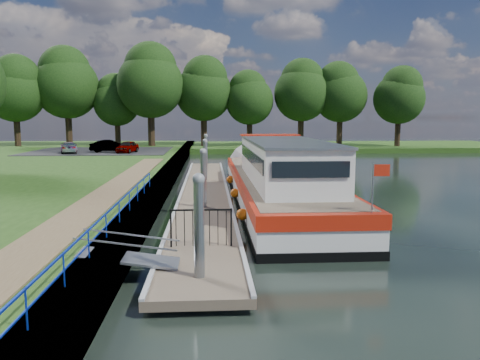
{
  "coord_description": "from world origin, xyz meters",
  "views": [
    {
      "loc": [
        0.26,
        -11.51,
        4.24
      ],
      "look_at": [
        1.66,
        9.75,
        1.4
      ],
      "focal_mm": 35.0,
      "sensor_mm": 36.0,
      "label": 1
    }
  ],
  "objects": [
    {
      "name": "car_a",
      "position": [
        -7.78,
        35.05,
        1.42
      ],
      "size": [
        2.01,
        3.62,
        1.16
      ],
      "primitive_type": "imported",
      "rotation": [
        0.0,
        0.0,
        -0.2
      ],
      "color": "#999999",
      "rests_on": "carpark"
    },
    {
      "name": "bank_edge",
      "position": [
        -2.55,
        15.0,
        0.39
      ],
      "size": [
        1.1,
        90.0,
        0.78
      ],
      "primitive_type": "cube",
      "color": "#473D2D",
      "rests_on": "ground"
    },
    {
      "name": "blue_fence",
      "position": [
        -2.75,
        3.0,
        1.31
      ],
      "size": [
        0.04,
        18.04,
        0.72
      ],
      "color": "#0C2DBF",
      "rests_on": "riverbank"
    },
    {
      "name": "ground",
      "position": [
        0.0,
        0.0,
        0.0
      ],
      "size": [
        160.0,
        160.0,
        0.0
      ],
      "primitive_type": "plane",
      "color": "black",
      "rests_on": "ground"
    },
    {
      "name": "far_bank",
      "position": [
        12.0,
        52.0,
        0.3
      ],
      "size": [
        60.0,
        18.0,
        0.6
      ],
      "primitive_type": "cube",
      "color": "#1F4012",
      "rests_on": "ground"
    },
    {
      "name": "footpath",
      "position": [
        -4.4,
        8.0,
        0.8
      ],
      "size": [
        1.6,
        40.0,
        0.05
      ],
      "primitive_type": "cube",
      "color": "brown",
      "rests_on": "riverbank"
    },
    {
      "name": "gate_panel",
      "position": [
        -0.0,
        2.2,
        1.15
      ],
      "size": [
        1.85,
        0.05,
        1.15
      ],
      "color": "black",
      "rests_on": "ground"
    },
    {
      "name": "pontoon",
      "position": [
        0.0,
        13.0,
        0.18
      ],
      "size": [
        2.5,
        30.0,
        0.56
      ],
      "color": "brown",
      "rests_on": "ground"
    },
    {
      "name": "gangway",
      "position": [
        -1.85,
        0.5,
        0.63
      ],
      "size": [
        2.58,
        1.0,
        0.92
      ],
      "color": "#A5A8AD",
      "rests_on": "ground"
    },
    {
      "name": "car_c",
      "position": [
        -13.37,
        34.96,
        1.37
      ],
      "size": [
        2.49,
        3.99,
        1.08
      ],
      "primitive_type": "imported",
      "rotation": [
        0.0,
        0.0,
        3.42
      ],
      "color": "#999999",
      "rests_on": "carpark"
    },
    {
      "name": "car_b",
      "position": [
        -9.66,
        35.74,
        1.44
      ],
      "size": [
        3.7,
        1.33,
        1.21
      ],
      "primitive_type": "imported",
      "rotation": [
        0.0,
        0.0,
        1.56
      ],
      "color": "#999999",
      "rests_on": "carpark"
    },
    {
      "name": "carpark",
      "position": [
        -11.0,
        38.0,
        0.81
      ],
      "size": [
        14.0,
        12.0,
        0.06
      ],
      "primitive_type": "cube",
      "color": "black",
      "rests_on": "riverbank"
    },
    {
      "name": "horizon_trees",
      "position": [
        -1.61,
        48.68,
        7.95
      ],
      "size": [
        54.38,
        10.03,
        12.87
      ],
      "color": "#332316",
      "rests_on": "ground"
    },
    {
      "name": "barge",
      "position": [
        3.6,
        12.05,
        1.09
      ],
      "size": [
        4.36,
        21.15,
        4.78
      ],
      "color": "black",
      "rests_on": "ground"
    },
    {
      "name": "mooring_piles",
      "position": [
        0.0,
        13.0,
        1.28
      ],
      "size": [
        0.3,
        27.3,
        3.55
      ],
      "color": "gray",
      "rests_on": "ground"
    }
  ]
}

